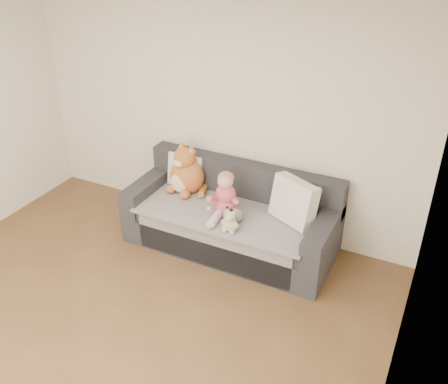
% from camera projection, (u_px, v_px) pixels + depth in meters
% --- Properties ---
extents(room_shell, '(5.00, 5.00, 5.00)m').
position_uv_depth(room_shell, '(90.00, 203.00, 3.69)').
color(room_shell, brown).
rests_on(room_shell, ground).
extents(sofa, '(2.20, 0.94, 0.85)m').
position_uv_depth(sofa, '(232.00, 220.00, 5.31)').
color(sofa, '#2B2B30').
rests_on(sofa, ground).
extents(cushion_left, '(0.41, 0.20, 0.39)m').
position_uv_depth(cushion_left, '(187.00, 170.00, 5.56)').
color(cushion_left, silver).
rests_on(cushion_left, sofa).
extents(cushion_right_back, '(0.42, 0.26, 0.37)m').
position_uv_depth(cushion_right_back, '(299.00, 199.00, 5.02)').
color(cushion_right_back, silver).
rests_on(cushion_right_back, sofa).
extents(cushion_right_front, '(0.54, 0.41, 0.46)m').
position_uv_depth(cushion_right_front, '(294.00, 202.00, 4.89)').
color(cushion_right_front, silver).
rests_on(cushion_right_front, sofa).
extents(toddler, '(0.32, 0.48, 0.47)m').
position_uv_depth(toddler, '(225.00, 198.00, 5.01)').
color(toddler, '#DD4E81').
rests_on(toddler, sofa).
extents(plush_cat, '(0.46, 0.40, 0.59)m').
position_uv_depth(plush_cat, '(186.00, 173.00, 5.42)').
color(plush_cat, '#BB5629').
rests_on(plush_cat, sofa).
extents(teddy_bear, '(0.19, 0.14, 0.23)m').
position_uv_depth(teddy_bear, '(230.00, 223.00, 4.79)').
color(teddy_bear, beige).
rests_on(teddy_bear, sofa).
extents(plush_cow, '(0.16, 0.23, 0.19)m').
position_uv_depth(plush_cow, '(234.00, 215.00, 4.94)').
color(plush_cow, white).
rests_on(plush_cow, sofa).
extents(sippy_cup, '(0.10, 0.08, 0.11)m').
position_uv_depth(sippy_cup, '(226.00, 215.00, 4.98)').
color(sippy_cup, purple).
rests_on(sippy_cup, sofa).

